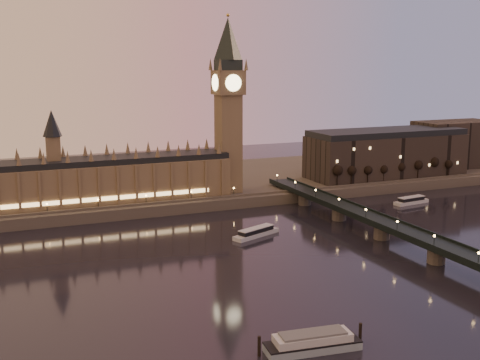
% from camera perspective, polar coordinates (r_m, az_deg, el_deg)
% --- Properties ---
extents(ground, '(700.00, 700.00, 0.00)m').
position_cam_1_polar(ground, '(237.02, -2.52, -9.26)').
color(ground, black).
rests_on(ground, ground).
extents(far_embankment, '(560.00, 130.00, 6.00)m').
position_cam_1_polar(far_embankment, '(396.65, -6.65, -0.55)').
color(far_embankment, '#423D35').
rests_on(far_embankment, ground).
extents(palace_of_westminster, '(180.00, 26.62, 52.00)m').
position_cam_1_polar(palace_of_westminster, '(337.37, -16.14, 0.27)').
color(palace_of_westminster, brown).
rests_on(palace_of_westminster, ground).
extents(big_ben, '(17.68, 17.68, 104.00)m').
position_cam_1_polar(big_ben, '(355.06, -1.13, 8.09)').
color(big_ben, brown).
rests_on(big_ben, ground).
extents(westminster_bridge, '(13.20, 260.00, 15.30)m').
position_cam_1_polar(westminster_bridge, '(278.55, 15.54, -5.35)').
color(westminster_bridge, black).
rests_on(westminster_bridge, ground).
extents(city_block, '(155.00, 45.00, 34.00)m').
position_cam_1_polar(city_block, '(438.70, 15.81, 2.77)').
color(city_block, black).
rests_on(city_block, ground).
extents(bare_tree_0, '(5.95, 5.95, 12.11)m').
position_cam_1_polar(bare_tree_0, '(379.99, 9.03, 0.72)').
color(bare_tree_0, black).
rests_on(bare_tree_0, ground).
extents(bare_tree_1, '(5.95, 5.95, 12.11)m').
position_cam_1_polar(bare_tree_1, '(386.80, 10.65, 0.85)').
color(bare_tree_1, black).
rests_on(bare_tree_1, ground).
extents(bare_tree_2, '(5.95, 5.95, 12.11)m').
position_cam_1_polar(bare_tree_2, '(393.90, 12.21, 0.97)').
color(bare_tree_2, black).
rests_on(bare_tree_2, ground).
extents(bare_tree_3, '(5.95, 5.95, 12.11)m').
position_cam_1_polar(bare_tree_3, '(401.29, 13.72, 1.09)').
color(bare_tree_3, black).
rests_on(bare_tree_3, ground).
extents(bare_tree_4, '(5.95, 5.95, 12.11)m').
position_cam_1_polar(bare_tree_4, '(408.96, 15.17, 1.20)').
color(bare_tree_4, black).
rests_on(bare_tree_4, ground).
extents(bare_tree_5, '(5.95, 5.95, 12.11)m').
position_cam_1_polar(bare_tree_5, '(416.87, 16.57, 1.31)').
color(bare_tree_5, black).
rests_on(bare_tree_5, ground).
extents(bare_tree_6, '(5.95, 5.95, 12.11)m').
position_cam_1_polar(bare_tree_6, '(425.03, 17.92, 1.41)').
color(bare_tree_6, black).
rests_on(bare_tree_6, ground).
extents(bare_tree_7, '(5.95, 5.95, 12.11)m').
position_cam_1_polar(bare_tree_7, '(433.41, 19.21, 1.51)').
color(bare_tree_7, black).
rests_on(bare_tree_7, ground).
extents(cruise_boat_a, '(26.95, 15.69, 4.29)m').
position_cam_1_polar(cruise_boat_a, '(290.89, 1.55, -4.99)').
color(cruise_boat_a, silver).
rests_on(cruise_boat_a, ground).
extents(cruise_boat_b, '(23.85, 8.90, 4.30)m').
position_cam_1_polar(cruise_boat_b, '(371.10, 15.93, -1.89)').
color(cruise_boat_b, silver).
rests_on(cruise_boat_b, ground).
extents(moored_barge, '(32.49, 11.11, 5.99)m').
position_cam_1_polar(moored_barge, '(181.86, 6.90, -15.02)').
color(moored_barge, '#869BAA').
rests_on(moored_barge, ground).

